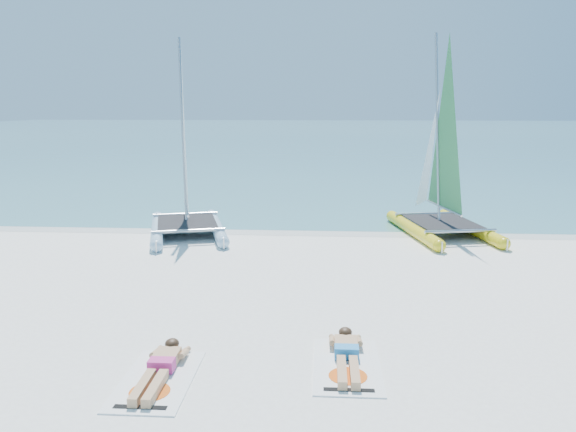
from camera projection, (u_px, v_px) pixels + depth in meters
The scene contains 9 objects.
ground at pixel (331, 289), 11.89m from camera, with size 140.00×140.00×0.00m, color white.
sea at pixel (326, 133), 73.52m from camera, with size 140.00×115.00×0.01m, color #68AEAC.
wet_sand_strip at pixel (329, 231), 17.27m from camera, with size 140.00×1.40×0.01m, color silver.
catamaran_blue at pixel (185, 174), 16.63m from camera, with size 3.25×4.82×6.02m.
catamaran_yellow at pixel (439, 168), 16.95m from camera, with size 3.01×4.98×6.17m.
towel_a at pixel (157, 380), 7.96m from camera, with size 1.00×1.85×0.02m, color white.
sunbather_a at pixel (161, 367), 8.13m from camera, with size 0.37×1.73×0.26m.
towel_b at pixel (347, 366), 8.40m from camera, with size 1.00×1.85×0.02m, color white.
sunbather_b at pixel (347, 353), 8.56m from camera, with size 0.37×1.73×0.26m.
Camera 1 is at (-0.17, -11.39, 3.87)m, focal length 35.00 mm.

